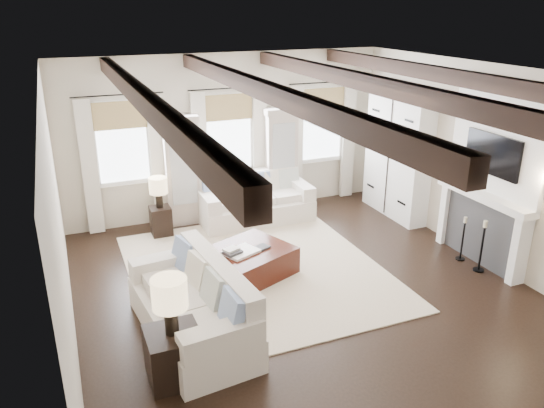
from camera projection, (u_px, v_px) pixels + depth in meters
name	position (u px, v px, depth m)	size (l,w,h in m)	color
ground	(310.00, 297.00, 7.81)	(7.50, 7.50, 0.00)	black
room_shell	(331.00, 153.00, 8.18)	(6.54, 7.54, 3.22)	beige
area_rug	(256.00, 270.00, 8.57)	(3.88, 4.29, 0.02)	beige
sofa_back	(255.00, 201.00, 10.48)	(2.19, 1.00, 0.94)	silver
sofa_left	(196.00, 308.00, 6.81)	(1.28, 2.39, 0.98)	silver
ottoman	(237.00, 267.00, 8.23)	(1.72, 1.07, 0.45)	black
tray	(241.00, 252.00, 8.16)	(0.50, 0.38, 0.04)	white
book_lower	(233.00, 252.00, 8.06)	(0.26, 0.20, 0.04)	#262628
book_upper	(231.00, 249.00, 8.08)	(0.22, 0.17, 0.03)	beige
book_loose	(261.00, 247.00, 8.32)	(0.24, 0.18, 0.03)	#262628
side_table_front	(174.00, 355.00, 6.03)	(0.61, 0.61, 0.61)	black
lamp_front	(170.00, 297.00, 5.76)	(0.40, 0.40, 0.68)	black
side_table_back	(161.00, 221.00, 9.81)	(0.37, 0.37, 0.55)	black
lamp_back	(158.00, 187.00, 9.58)	(0.33, 0.33, 0.57)	black
candlestick_near	(481.00, 250.00, 8.46)	(0.18, 0.18, 0.87)	black
candlestick_far	(462.00, 242.00, 8.85)	(0.16, 0.16, 0.77)	black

